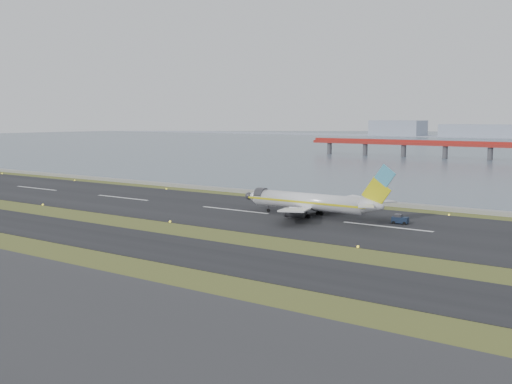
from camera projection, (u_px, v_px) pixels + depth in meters
ground at (145, 228)px, 131.82m from camera, size 1000.00×1000.00×0.00m
taxiway_strip at (99, 236)px, 122.22m from camera, size 1000.00×18.00×0.10m
runway_strip at (235, 210)px, 155.80m from camera, size 1000.00×45.00×0.10m
seawall at (301, 196)px, 179.73m from camera, size 1000.00×2.50×1.00m
airliner at (313, 202)px, 145.07m from camera, size 38.52×32.89×12.80m
pushback_tug at (400, 219)px, 135.82m from camera, size 3.57×2.40×2.14m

